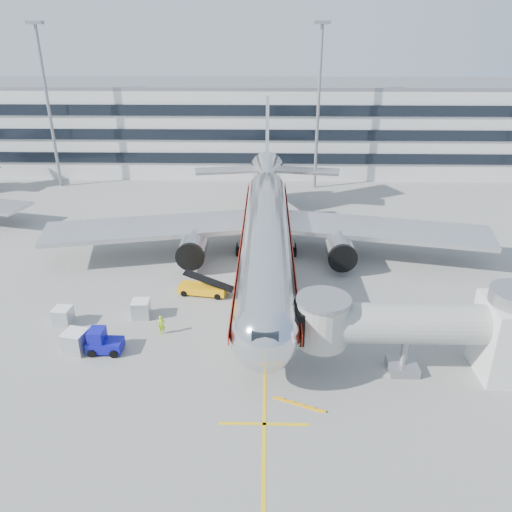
{
  "coord_description": "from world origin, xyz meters",
  "views": [
    {
      "loc": [
        0.04,
        -39.59,
        23.57
      ],
      "look_at": [
        -0.97,
        4.35,
        4.0
      ],
      "focal_mm": 35.0,
      "sensor_mm": 36.0,
      "label": 1
    }
  ],
  "objects_px": {
    "cargo_container_left": "(141,309)",
    "cargo_container_right": "(63,316)",
    "cargo_container_front": "(76,342)",
    "main_jet": "(266,227)",
    "belt_loader": "(203,288)",
    "ramp_worker": "(162,325)",
    "baggage_tug": "(103,342)"
  },
  "relations": [
    {
      "from": "main_jet",
      "to": "belt_loader",
      "type": "height_order",
      "value": "main_jet"
    },
    {
      "from": "cargo_container_left",
      "to": "cargo_container_right",
      "type": "height_order",
      "value": "cargo_container_left"
    },
    {
      "from": "belt_loader",
      "to": "cargo_container_left",
      "type": "xyz_separation_m",
      "value": [
        -5.05,
        -4.47,
        0.16
      ]
    },
    {
      "from": "baggage_tug",
      "to": "belt_loader",
      "type": "bearing_deg",
      "value": 55.46
    },
    {
      "from": "main_jet",
      "to": "cargo_container_front",
      "type": "height_order",
      "value": "main_jet"
    },
    {
      "from": "main_jet",
      "to": "ramp_worker",
      "type": "xyz_separation_m",
      "value": [
        -8.86,
        -15.05,
        -3.36
      ]
    },
    {
      "from": "cargo_container_right",
      "to": "cargo_container_front",
      "type": "distance_m",
      "value": 4.89
    },
    {
      "from": "cargo_container_right",
      "to": "ramp_worker",
      "type": "bearing_deg",
      "value": -8.88
    },
    {
      "from": "belt_loader",
      "to": "cargo_container_front",
      "type": "relative_size",
      "value": 2.45
    },
    {
      "from": "main_jet",
      "to": "cargo_container_left",
      "type": "xyz_separation_m",
      "value": [
        -11.28,
        -12.28,
        -3.4
      ]
    },
    {
      "from": "belt_loader",
      "to": "cargo_container_left",
      "type": "distance_m",
      "value": 6.75
    },
    {
      "from": "belt_loader",
      "to": "cargo_container_left",
      "type": "relative_size",
      "value": 3.05
    },
    {
      "from": "main_jet",
      "to": "belt_loader",
      "type": "bearing_deg",
      "value": -128.55
    },
    {
      "from": "main_jet",
      "to": "baggage_tug",
      "type": "relative_size",
      "value": 18.24
    },
    {
      "from": "cargo_container_right",
      "to": "cargo_container_front",
      "type": "bearing_deg",
      "value": -57.6
    },
    {
      "from": "belt_loader",
      "to": "cargo_container_right",
      "type": "height_order",
      "value": "belt_loader"
    },
    {
      "from": "cargo_container_right",
      "to": "cargo_container_front",
      "type": "xyz_separation_m",
      "value": [
        2.62,
        -4.13,
        0.13
      ]
    },
    {
      "from": "cargo_container_left",
      "to": "cargo_container_right",
      "type": "bearing_deg",
      "value": -168.44
    },
    {
      "from": "baggage_tug",
      "to": "cargo_container_left",
      "type": "bearing_deg",
      "value": 71.81
    },
    {
      "from": "cargo_container_left",
      "to": "cargo_container_front",
      "type": "relative_size",
      "value": 0.8
    },
    {
      "from": "belt_loader",
      "to": "baggage_tug",
      "type": "height_order",
      "value": "belt_loader"
    },
    {
      "from": "main_jet",
      "to": "baggage_tug",
      "type": "height_order",
      "value": "main_jet"
    },
    {
      "from": "belt_loader",
      "to": "main_jet",
      "type": "bearing_deg",
      "value": 51.45
    },
    {
      "from": "baggage_tug",
      "to": "ramp_worker",
      "type": "bearing_deg",
      "value": 32.87
    },
    {
      "from": "belt_loader",
      "to": "cargo_container_left",
      "type": "bearing_deg",
      "value": -138.5
    },
    {
      "from": "cargo_container_front",
      "to": "cargo_container_left",
      "type": "bearing_deg",
      "value": 53.82
    },
    {
      "from": "cargo_container_left",
      "to": "ramp_worker",
      "type": "height_order",
      "value": "ramp_worker"
    },
    {
      "from": "main_jet",
      "to": "belt_loader",
      "type": "xyz_separation_m",
      "value": [
        -6.22,
        -7.81,
        -3.57
      ]
    },
    {
      "from": "cargo_container_right",
      "to": "ramp_worker",
      "type": "xyz_separation_m",
      "value": [
        9.05,
        -1.41,
        0.08
      ]
    },
    {
      "from": "cargo_container_front",
      "to": "baggage_tug",
      "type": "bearing_deg",
      "value": -0.22
    },
    {
      "from": "cargo_container_left",
      "to": "cargo_container_right",
      "type": "xyz_separation_m",
      "value": [
        -6.64,
        -1.36,
        -0.03
      ]
    },
    {
      "from": "main_jet",
      "to": "cargo_container_right",
      "type": "relative_size",
      "value": 31.86
    }
  ]
}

